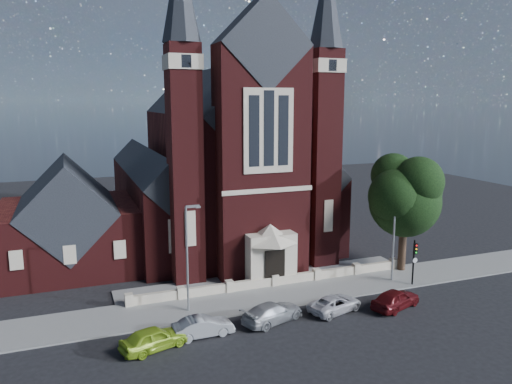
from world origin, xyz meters
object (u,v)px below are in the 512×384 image
parish_hall (68,226)px  car_silver_b (273,312)px  traffic_signal (414,257)px  church (218,167)px  street_lamp_left (188,252)px  street_lamp_right (395,230)px  car_lime_van (154,338)px  car_dark_red (395,299)px  street_tree (408,197)px  car_white_suv (335,304)px  car_silver_a (203,327)px

parish_hall → car_silver_b: size_ratio=2.53×
parish_hall → traffic_signal: (27.00, -15.57, -1.43)m
church → street_lamp_left: 20.84m
street_lamp_right → car_lime_van: size_ratio=1.87×
parish_hall → car_dark_red: bearing=-39.7°
traffic_signal → car_dark_red: traffic_signal is taller
car_lime_van → street_tree: bearing=-92.3°
car_dark_red → street_lamp_left: bearing=52.0°
car_silver_b → car_dark_red: 9.64m
church → car_white_suv: size_ratio=7.95×
traffic_signal → parish_hall: bearing=150.0°
street_lamp_right → traffic_signal: bearing=-60.0°
car_lime_van → car_silver_a: size_ratio=1.06×
car_lime_van → street_lamp_left: bearing=-53.1°
parish_hall → car_silver_b: 22.36m
street_lamp_left → street_lamp_right: 18.00m
car_silver_a → car_dark_red: (14.75, -0.79, 0.08)m
car_silver_a → car_dark_red: size_ratio=0.92×
traffic_signal → car_silver_a: (-18.96, -2.53, -1.91)m
street_lamp_left → parish_hall: bearing=120.0°
street_lamp_left → car_lime_van: (-3.41, -4.73, -3.86)m
car_silver_a → car_white_suv: (10.19, 0.31, -0.06)m
church → street_lamp_right: size_ratio=4.31×
parish_hall → street_lamp_right: bearing=-28.2°
street_lamp_right → car_silver_b: street_lamp_right is taller
car_lime_van → car_dark_red: bearing=-107.9°
church → car_white_suv: 24.06m
street_tree → street_lamp_right: 3.84m
car_silver_a → church: bearing=-21.5°
church → car_silver_b: 24.04m
car_silver_a → parish_hall: bearing=21.5°
street_lamp_right → traffic_signal: (0.91, -1.57, -2.02)m
church → car_silver_a: church is taller
traffic_signal → car_lime_van: size_ratio=0.93×
street_lamp_left → car_white_suv: street_lamp_left is taller
car_silver_b → traffic_signal: bearing=-101.0°
church → street_lamp_left: (-7.91, -18.94, -3.59)m
church → street_tree: 21.38m
parish_hall → car_lime_van: parish_hall is taller
car_white_suv → car_dark_red: bearing=-120.0°
car_silver_a → street_tree: bearing=-76.6°
street_lamp_left → car_lime_van: 7.00m
street_lamp_right → car_dark_red: street_lamp_right is taller
car_silver_a → car_silver_b: 5.19m
parish_hall → car_white_suv: (18.22, -17.79, -3.40)m
street_tree → car_silver_a: bearing=-164.2°
car_silver_a → car_white_suv: 10.19m
street_tree → car_lime_van: (-23.92, -6.44, -6.22)m
church → parish_hall: 17.26m
parish_hall → car_dark_red: 29.78m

